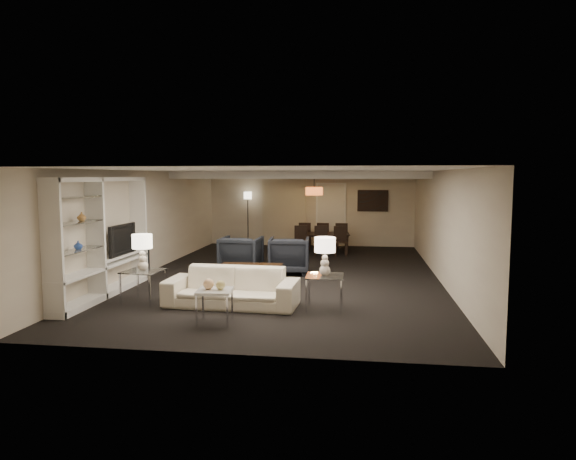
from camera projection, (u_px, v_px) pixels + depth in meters
The scene contains 35 objects.
floor at pixel (288, 276), 12.26m from camera, with size 11.00×11.00×0.00m, color black.
ceiling at pixel (288, 171), 12.00m from camera, with size 7.00×11.00×0.02m, color silver.
wall_back at pixel (311, 209), 17.55m from camera, with size 7.00×0.02×2.50m, color #C1B09B.
wall_front at pixel (229, 262), 6.72m from camera, with size 7.00×0.02×2.50m, color #C1B09B.
wall_left at pixel (147, 222), 12.62m from camera, with size 0.02×11.00×2.50m, color #C1B09B.
wall_right at pixel (440, 226), 11.65m from camera, with size 0.02×11.00×2.50m, color #C1B09B.
ceiling_soffit at pixel (304, 175), 15.46m from camera, with size 7.00×4.00×0.20m, color silver.
curtains at pixel (284, 210), 17.60m from camera, with size 1.50×0.12×2.40m, color beige.
door at pixel (331, 215), 17.44m from camera, with size 0.90×0.05×2.10m, color silver.
painting at pixel (373, 201), 17.19m from camera, with size 0.95×0.04×0.65m, color #142D38.
media_unit at pixel (102, 237), 10.04m from camera, with size 0.38×3.40×2.35m, color white, non-canonical shape.
pendant_light at pixel (314, 191), 15.47m from camera, with size 0.52×0.52×0.24m, color #D8591E.
sofa at pixel (232, 287), 9.37m from camera, with size 2.40×0.94×0.70m, color beige.
coffee_table at pixel (250, 276), 10.96m from camera, with size 1.32×0.77×0.47m, color #311C0D, non-canonical shape.
armchair_left at pixel (241, 254), 12.69m from camera, with size 0.95×0.98×0.89m, color black.
armchair_right at pixel (289, 255), 12.53m from camera, with size 0.95×0.98×0.89m, color black.
side_table_left at pixel (143, 287), 9.61m from camera, with size 0.66×0.66×0.62m, color white, non-canonical shape.
side_table_right at pixel (325, 292), 9.14m from camera, with size 0.66×0.66×0.62m, color white, non-canonical shape.
table_lamp_left at pixel (142, 252), 9.54m from camera, with size 0.37×0.37×0.68m, color white, non-canonical shape.
table_lamp_right at pixel (325, 256), 9.07m from camera, with size 0.37×0.37×0.68m, color #F0DECA, non-canonical shape.
marble_table at pixel (215, 306), 8.29m from camera, with size 0.55×0.55×0.55m, color silver, non-canonical shape.
gold_gourd_a at pixel (209, 284), 8.27m from camera, with size 0.18×0.18×0.18m, color #EDB77D.
gold_gourd_b at pixel (221, 285), 8.24m from camera, with size 0.15×0.15×0.15m, color #DBC974.
television at pixel (117, 239), 10.60m from camera, with size 0.14×1.10×0.63m, color black.
vase_blue at pixel (78, 245), 9.19m from camera, with size 0.15×0.15×0.16m, color #2549A4.
vase_amber at pixel (82, 217), 9.28m from camera, with size 0.16×0.16×0.16m, color #C38641.
floor_speaker at pixel (146, 256), 11.84m from camera, with size 0.11×0.11×1.05m, color black.
dining_table at pixel (322, 243), 16.02m from camera, with size 1.68×0.94×0.59m, color black.
chair_nl at pixel (301, 241), 15.44m from camera, with size 0.41×0.41×0.88m, color black, non-canonical shape.
chair_nm at pixel (321, 241), 15.36m from camera, with size 0.41×0.41×0.88m, color black, non-canonical shape.
chair_nr at pixel (341, 241), 15.28m from camera, with size 0.41×0.41×0.88m, color black, non-canonical shape.
chair_fl at pixel (305, 236), 16.72m from camera, with size 0.41×0.41×0.88m, color black, non-canonical shape.
chair_fm at pixel (324, 236), 16.64m from camera, with size 0.41×0.41×0.88m, color black, non-canonical shape.
chair_fr at pixel (342, 236), 16.56m from camera, with size 0.41×0.41×0.88m, color black, non-canonical shape.
floor_lamp at pixel (248, 219), 17.59m from camera, with size 0.27×0.27×1.84m, color black, non-canonical shape.
Camera 1 is at (1.70, -11.96, 2.37)m, focal length 32.00 mm.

